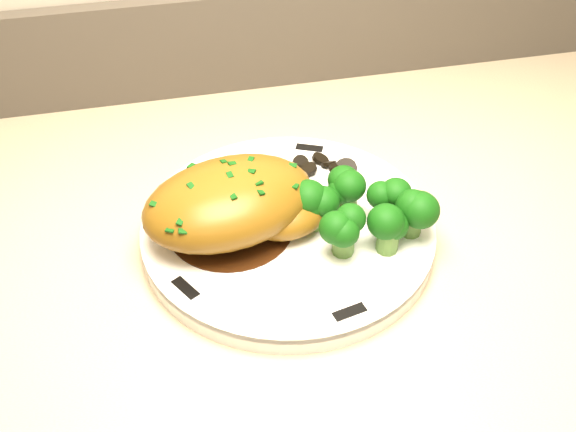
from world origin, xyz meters
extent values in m
cube|color=beige|center=(-0.12, 1.67, 0.84)|extent=(1.98, 0.65, 0.03)
cube|color=#4C443A|center=(-0.12, 1.99, 0.92)|extent=(1.98, 0.02, 0.12)
cylinder|color=white|center=(-0.11, 1.71, 0.86)|extent=(0.31, 0.31, 0.02)
cube|color=black|center=(-0.06, 1.82, 0.87)|extent=(0.03, 0.02, 0.00)
cube|color=black|center=(-0.19, 1.79, 0.87)|extent=(0.03, 0.03, 0.00)
cube|color=black|center=(-0.21, 1.65, 0.87)|extent=(0.02, 0.03, 0.00)
cube|color=black|center=(-0.08, 1.60, 0.87)|extent=(0.03, 0.02, 0.00)
cube|color=black|center=(0.01, 1.70, 0.87)|extent=(0.01, 0.03, 0.00)
cylinder|color=#331809|center=(-0.16, 1.72, 0.87)|extent=(0.12, 0.12, 0.00)
ellipsoid|color=#8C5E18|center=(-0.16, 1.72, 0.91)|extent=(0.18, 0.14, 0.06)
ellipsoid|color=#8C5E18|center=(-0.11, 1.70, 0.89)|extent=(0.08, 0.07, 0.03)
cube|color=#0E440E|center=(-0.21, 1.71, 0.93)|extent=(0.01, 0.01, 0.00)
cube|color=#0E440E|center=(-0.19, 1.72, 0.93)|extent=(0.01, 0.01, 0.00)
cube|color=#0E440E|center=(-0.17, 1.72, 0.94)|extent=(0.01, 0.01, 0.00)
cube|color=#0E440E|center=(-0.15, 1.73, 0.94)|extent=(0.01, 0.01, 0.00)
cube|color=#0E440E|center=(-0.13, 1.73, 0.93)|extent=(0.01, 0.01, 0.00)
cube|color=#0E440E|center=(-0.11, 1.74, 0.93)|extent=(0.01, 0.01, 0.00)
cylinder|color=black|center=(-0.05, 1.77, 0.88)|extent=(0.02, 0.02, 0.01)
cylinder|color=black|center=(-0.05, 1.78, 0.88)|extent=(0.02, 0.02, 0.01)
cylinder|color=black|center=(-0.05, 1.78, 0.88)|extent=(0.02, 0.02, 0.01)
cylinder|color=black|center=(-0.06, 1.79, 0.88)|extent=(0.02, 0.02, 0.01)
cylinder|color=black|center=(-0.07, 1.79, 0.88)|extent=(0.02, 0.02, 0.01)
cylinder|color=black|center=(-0.08, 1.79, 0.88)|extent=(0.02, 0.02, 0.02)
cylinder|color=black|center=(-0.09, 1.79, 0.88)|extent=(0.02, 0.02, 0.01)
cylinder|color=black|center=(-0.10, 1.79, 0.88)|extent=(0.03, 0.03, 0.00)
cylinder|color=black|center=(-0.11, 1.79, 0.88)|extent=(0.03, 0.03, 0.01)
cylinder|color=black|center=(-0.11, 1.78, 0.88)|extent=(0.03, 0.03, 0.02)
cylinder|color=black|center=(-0.12, 1.78, 0.88)|extent=(0.03, 0.03, 0.01)
cylinder|color=black|center=(-0.12, 1.77, 0.88)|extent=(0.02, 0.02, 0.01)
cylinder|color=black|center=(-0.12, 1.76, 0.88)|extent=(0.03, 0.03, 0.01)
cylinder|color=black|center=(-0.11, 1.76, 0.88)|extent=(0.03, 0.03, 0.01)
cylinder|color=black|center=(-0.11, 1.75, 0.88)|extent=(0.03, 0.03, 0.02)
cylinder|color=black|center=(-0.10, 1.75, 0.88)|extent=(0.03, 0.03, 0.02)
cylinder|color=black|center=(-0.09, 1.75, 0.88)|extent=(0.03, 0.03, 0.01)
cylinder|color=black|center=(-0.08, 1.75, 0.88)|extent=(0.03, 0.03, 0.01)
cylinder|color=black|center=(-0.07, 1.75, 0.88)|extent=(0.03, 0.03, 0.02)
cylinder|color=black|center=(-0.06, 1.75, 0.88)|extent=(0.04, 0.04, 0.01)
cylinder|color=black|center=(-0.05, 1.76, 0.88)|extent=(0.03, 0.04, 0.02)
cylinder|color=black|center=(-0.05, 1.76, 0.88)|extent=(0.03, 0.03, 0.02)
cylinder|color=#578337|center=(-0.08, 1.71, 0.89)|extent=(0.02, 0.02, 0.03)
sphere|color=#093808|center=(-0.08, 1.71, 0.90)|extent=(0.03, 0.03, 0.03)
cylinder|color=#578337|center=(-0.05, 1.72, 0.89)|extent=(0.02, 0.02, 0.03)
sphere|color=#093808|center=(-0.05, 1.72, 0.90)|extent=(0.03, 0.03, 0.03)
cylinder|color=#578337|center=(-0.02, 1.70, 0.89)|extent=(0.02, 0.02, 0.03)
sphere|color=#093808|center=(-0.02, 1.70, 0.90)|extent=(0.03, 0.03, 0.03)
cylinder|color=#578337|center=(-0.07, 1.67, 0.89)|extent=(0.02, 0.02, 0.03)
sphere|color=#093808|center=(-0.07, 1.67, 0.90)|extent=(0.03, 0.03, 0.03)
cylinder|color=#578337|center=(-0.03, 1.66, 0.89)|extent=(0.02, 0.02, 0.03)
sphere|color=#093808|center=(-0.03, 1.66, 0.90)|extent=(0.03, 0.03, 0.03)
cylinder|color=#578337|center=(0.00, 1.68, 0.89)|extent=(0.02, 0.02, 0.03)
sphere|color=#093808|center=(0.00, 1.68, 0.90)|extent=(0.03, 0.03, 0.03)
camera|label=1|loc=(-0.21, 1.23, 1.33)|focal=45.00mm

